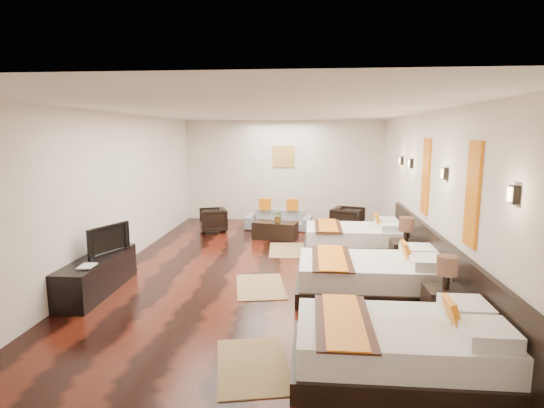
# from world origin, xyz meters

# --- Properties ---
(floor) EXTENTS (5.50, 9.50, 0.01)m
(floor) POSITION_xyz_m (0.00, 0.00, 0.00)
(floor) COLOR black
(floor) RESTS_ON ground
(ceiling) EXTENTS (5.50, 9.50, 0.01)m
(ceiling) POSITION_xyz_m (0.00, 0.00, 2.80)
(ceiling) COLOR white
(ceiling) RESTS_ON floor
(back_wall) EXTENTS (5.50, 0.01, 2.80)m
(back_wall) POSITION_xyz_m (0.00, 4.75, 1.40)
(back_wall) COLOR silver
(back_wall) RESTS_ON floor
(left_wall) EXTENTS (0.01, 9.50, 2.80)m
(left_wall) POSITION_xyz_m (-2.75, 0.00, 1.40)
(left_wall) COLOR silver
(left_wall) RESTS_ON floor
(right_wall) EXTENTS (0.01, 9.50, 2.80)m
(right_wall) POSITION_xyz_m (2.75, 0.00, 1.40)
(right_wall) COLOR silver
(right_wall) RESTS_ON floor
(headboard_panel) EXTENTS (0.08, 6.60, 0.90)m
(headboard_panel) POSITION_xyz_m (2.71, -0.80, 0.45)
(headboard_panel) COLOR black
(headboard_panel) RESTS_ON floor
(bed_near) EXTENTS (2.15, 1.35, 0.82)m
(bed_near) POSITION_xyz_m (1.70, -3.11, 0.28)
(bed_near) COLOR black
(bed_near) RESTS_ON floor
(bed_mid) EXTENTS (2.22, 1.40, 0.85)m
(bed_mid) POSITION_xyz_m (1.70, -0.93, 0.29)
(bed_mid) COLOR black
(bed_mid) RESTS_ON floor
(bed_far) EXTENTS (2.06, 1.29, 0.79)m
(bed_far) POSITION_xyz_m (1.70, 1.62, 0.27)
(bed_far) COLOR black
(bed_far) RESTS_ON floor
(nightstand_a) EXTENTS (0.48, 0.48, 0.95)m
(nightstand_a) POSITION_xyz_m (2.44, -2.02, 0.33)
(nightstand_a) COLOR black
(nightstand_a) RESTS_ON floor
(nightstand_b) EXTENTS (0.50, 0.50, 0.98)m
(nightstand_b) POSITION_xyz_m (2.44, 0.29, 0.34)
(nightstand_b) COLOR black
(nightstand_b) RESTS_ON floor
(jute_mat_near) EXTENTS (0.98, 1.33, 0.01)m
(jute_mat_near) POSITION_xyz_m (0.17, -3.11, 0.01)
(jute_mat_near) COLOR olive
(jute_mat_near) RESTS_ON floor
(jute_mat_mid) EXTENTS (0.95, 1.31, 0.01)m
(jute_mat_mid) POSITION_xyz_m (-0.02, -0.72, 0.01)
(jute_mat_mid) COLOR olive
(jute_mat_mid) RESTS_ON floor
(jute_mat_far) EXTENTS (0.83, 1.25, 0.01)m
(jute_mat_far) POSITION_xyz_m (0.29, 1.51, 0.01)
(jute_mat_far) COLOR olive
(jute_mat_far) RESTS_ON floor
(tv_console) EXTENTS (0.50, 1.80, 0.55)m
(tv_console) POSITION_xyz_m (-2.50, -1.17, 0.28)
(tv_console) COLOR black
(tv_console) RESTS_ON floor
(tv) EXTENTS (0.40, 0.80, 0.47)m
(tv) POSITION_xyz_m (-2.45, -0.95, 0.79)
(tv) COLOR black
(tv) RESTS_ON tv_console
(book) EXTENTS (0.23, 0.29, 0.03)m
(book) POSITION_xyz_m (-2.50, -1.65, 0.56)
(book) COLOR black
(book) RESTS_ON tv_console
(figurine) EXTENTS (0.41, 0.41, 0.35)m
(figurine) POSITION_xyz_m (-2.50, -0.43, 0.73)
(figurine) COLOR brown
(figurine) RESTS_ON tv_console
(sofa) EXTENTS (1.73, 0.79, 0.49)m
(sofa) POSITION_xyz_m (-0.05, 3.56, 0.25)
(sofa) COLOR gray
(sofa) RESTS_ON floor
(armchair_left) EXTENTS (0.82, 0.81, 0.59)m
(armchair_left) POSITION_xyz_m (-1.65, 3.11, 0.29)
(armchair_left) COLOR black
(armchair_left) RESTS_ON floor
(armchair_right) EXTENTS (0.92, 0.91, 0.66)m
(armchair_right) POSITION_xyz_m (1.67, 3.14, 0.33)
(armchair_right) COLOR black
(armchair_right) RESTS_ON floor
(coffee_table) EXTENTS (1.08, 0.70, 0.40)m
(coffee_table) POSITION_xyz_m (-0.05, 2.51, 0.20)
(coffee_table) COLOR black
(coffee_table) RESTS_ON floor
(table_plant) EXTENTS (0.28, 0.24, 0.30)m
(table_plant) POSITION_xyz_m (0.03, 2.44, 0.55)
(table_plant) COLOR #2D591D
(table_plant) RESTS_ON coffee_table
(orange_panel_a) EXTENTS (0.04, 0.40, 1.30)m
(orange_panel_a) POSITION_xyz_m (2.73, -1.90, 1.70)
(orange_panel_a) COLOR #D86014
(orange_panel_a) RESTS_ON right_wall
(orange_panel_b) EXTENTS (0.04, 0.40, 1.30)m
(orange_panel_b) POSITION_xyz_m (2.73, 0.30, 1.70)
(orange_panel_b) COLOR #D86014
(orange_panel_b) RESTS_ON right_wall
(sconce_near) EXTENTS (0.07, 0.12, 0.18)m
(sconce_near) POSITION_xyz_m (2.70, -3.00, 1.85)
(sconce_near) COLOR black
(sconce_near) RESTS_ON right_wall
(sconce_mid) EXTENTS (0.07, 0.12, 0.18)m
(sconce_mid) POSITION_xyz_m (2.70, -0.80, 1.85)
(sconce_mid) COLOR black
(sconce_mid) RESTS_ON right_wall
(sconce_far) EXTENTS (0.07, 0.12, 0.18)m
(sconce_far) POSITION_xyz_m (2.70, 1.40, 1.85)
(sconce_far) COLOR black
(sconce_far) RESTS_ON right_wall
(sconce_lounge) EXTENTS (0.07, 0.12, 0.18)m
(sconce_lounge) POSITION_xyz_m (2.70, 2.30, 1.85)
(sconce_lounge) COLOR black
(sconce_lounge) RESTS_ON right_wall
(gold_artwork) EXTENTS (0.60, 0.04, 0.60)m
(gold_artwork) POSITION_xyz_m (0.00, 4.73, 1.80)
(gold_artwork) COLOR #AD873F
(gold_artwork) RESTS_ON back_wall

